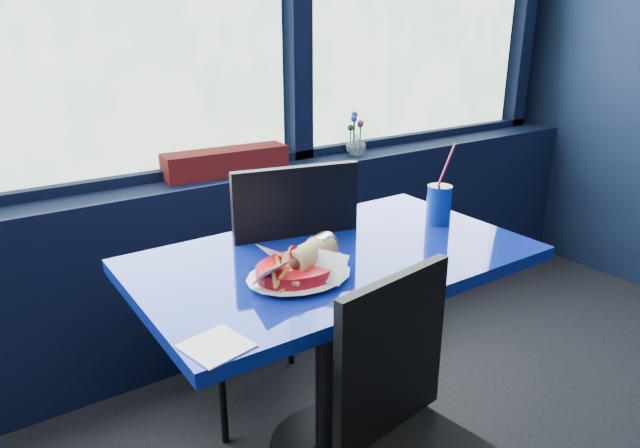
{
  "coord_description": "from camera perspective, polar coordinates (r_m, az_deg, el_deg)",
  "views": [
    {
      "loc": [
        -0.64,
        0.7,
        1.43
      ],
      "look_at": [
        0.23,
        1.98,
        0.86
      ],
      "focal_mm": 32.0,
      "sensor_mm": 36.0,
      "label": 1
    }
  ],
  "objects": [
    {
      "name": "planter_box",
      "position": [
        2.46,
        -9.39,
        6.17
      ],
      "size": [
        0.54,
        0.17,
        0.11
      ],
      "primitive_type": "cube",
      "rotation": [
        0.0,
        0.0,
        -0.07
      ],
      "color": "maroon",
      "rests_on": "window_sill"
    },
    {
      "name": "window_sill",
      "position": [
        2.48,
        -16.3,
        -5.35
      ],
      "size": [
        5.0,
        0.26,
        0.8
      ],
      "primitive_type": "cube",
      "color": "black",
      "rests_on": "ground"
    },
    {
      "name": "napkin",
      "position": [
        1.29,
        -10.32,
        -11.9
      ],
      "size": [
        0.15,
        0.15,
        0.0
      ],
      "primitive_type": "cube",
      "rotation": [
        0.0,
        0.0,
        0.2
      ],
      "color": "white",
      "rests_on": "near_table"
    },
    {
      "name": "food_basket",
      "position": [
        1.56,
        -1.95,
        -4.32
      ],
      "size": [
        0.28,
        0.27,
        0.1
      ],
      "rotation": [
        0.0,
        0.0,
        -0.08
      ],
      "color": "red",
      "rests_on": "near_table"
    },
    {
      "name": "ketchup_bottle",
      "position": [
        1.92,
        -3.85,
        2.23
      ],
      "size": [
        0.06,
        0.06,
        0.21
      ],
      "color": "red",
      "rests_on": "near_table"
    },
    {
      "name": "flower_vase",
      "position": [
        2.78,
        3.63,
        8.18
      ],
      "size": [
        0.12,
        0.13,
        0.21
      ],
      "rotation": [
        0.0,
        0.0,
        0.29
      ],
      "color": "silver",
      "rests_on": "window_sill"
    },
    {
      "name": "chair_near_back",
      "position": [
        2.04,
        -4.77,
        -5.14
      ],
      "size": [
        0.53,
        0.53,
        0.98
      ],
      "rotation": [
        0.0,
        0.0,
        2.92
      ],
      "color": "black",
      "rests_on": "ground"
    },
    {
      "name": "soda_cup",
      "position": [
        2.01,
        11.81,
        2.0
      ],
      "size": [
        0.08,
        0.08,
        0.29
      ],
      "rotation": [
        0.0,
        0.0,
        -0.2
      ],
      "color": "navy",
      "rests_on": "near_table"
    },
    {
      "name": "near_table",
      "position": [
        1.82,
        1.42,
        -8.24
      ],
      "size": [
        1.2,
        0.7,
        0.75
      ],
      "color": "black",
      "rests_on": "ground"
    },
    {
      "name": "chair_near_front",
      "position": [
        1.45,
        9.44,
        -20.13
      ],
      "size": [
        0.44,
        0.45,
        0.87
      ],
      "rotation": [
        0.0,
        0.0,
        0.14
      ],
      "color": "black",
      "rests_on": "ground"
    }
  ]
}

